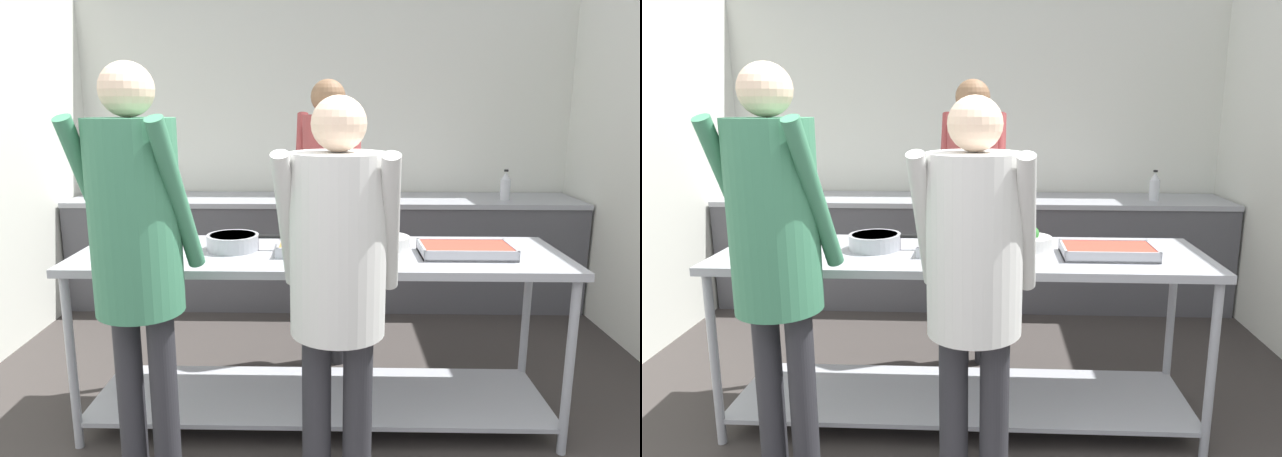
# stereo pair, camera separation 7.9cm
# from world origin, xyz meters

# --- Properties ---
(wall_rear) EXTENTS (4.33, 0.06, 2.65)m
(wall_rear) POSITION_xyz_m (0.00, 3.88, 1.32)
(wall_rear) COLOR silver
(wall_rear) RESTS_ON ground_plane
(back_counter) EXTENTS (4.17, 0.65, 0.90)m
(back_counter) POSITION_xyz_m (-0.00, 3.51, 0.45)
(back_counter) COLOR #4C4C51
(back_counter) RESTS_ON ground_plane
(serving_counter) EXTENTS (2.46, 0.72, 0.92)m
(serving_counter) POSITION_xyz_m (0.01, 1.64, 0.63)
(serving_counter) COLOR #9EA0A8
(serving_counter) RESTS_ON ground_plane
(plate_stack) EXTENTS (0.27, 0.27, 0.06)m
(plate_stack) POSITION_xyz_m (-0.81, 1.49, 0.95)
(plate_stack) COLOR white
(plate_stack) RESTS_ON serving_counter
(sauce_pan) EXTENTS (0.41, 0.27, 0.08)m
(sauce_pan) POSITION_xyz_m (-0.44, 1.67, 0.97)
(sauce_pan) COLOR #9EA0A8
(sauce_pan) RESTS_ON serving_counter
(serving_tray_vegetables) EXTENTS (0.41, 0.32, 0.05)m
(serving_tray_vegetables) POSITION_xyz_m (0.00, 1.65, 0.95)
(serving_tray_vegetables) COLOR #9EA0A8
(serving_tray_vegetables) RESTS_ON serving_counter
(broccoli_bowl) EXTENTS (0.23, 0.23, 0.11)m
(broccoli_bowl) POSITION_xyz_m (0.36, 1.72, 0.97)
(broccoli_bowl) COLOR silver
(broccoli_bowl) RESTS_ON serving_counter
(serving_tray_roast) EXTENTS (0.45, 0.27, 0.05)m
(serving_tray_roast) POSITION_xyz_m (0.74, 1.58, 0.95)
(serving_tray_roast) COLOR #9EA0A8
(serving_tray_roast) RESTS_ON serving_counter
(guest_serving_left) EXTENTS (0.50, 0.38, 1.69)m
(guest_serving_left) POSITION_xyz_m (0.10, 0.96, 1.04)
(guest_serving_left) COLOR #2D2D33
(guest_serving_left) RESTS_ON ground_plane
(guest_serving_right) EXTENTS (0.51, 0.43, 1.82)m
(guest_serving_right) POSITION_xyz_m (-0.70, 1.00, 1.13)
(guest_serving_right) COLOR #2D2D33
(guest_serving_right) RESTS_ON ground_plane
(cook_behind_counter) EXTENTS (0.42, 0.36, 1.81)m
(cook_behind_counter) POSITION_xyz_m (0.04, 2.32, 1.14)
(cook_behind_counter) COLOR #2D2D33
(cook_behind_counter) RESTS_ON ground_plane
(water_bottle) EXTENTS (0.08, 0.08, 0.25)m
(water_bottle) POSITION_xyz_m (1.47, 3.44, 1.02)
(water_bottle) COLOR silver
(water_bottle) RESTS_ON back_counter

